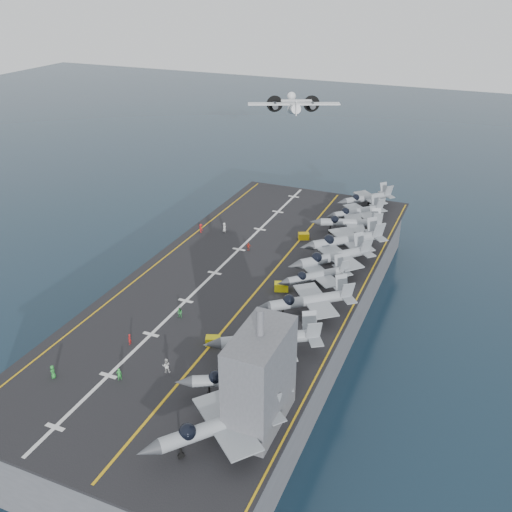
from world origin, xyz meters
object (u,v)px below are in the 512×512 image
at_px(fighter_jet_0, 219,424).
at_px(tow_cart_a, 213,341).
at_px(transport_plane, 294,109).
at_px(island_superstructure, 260,369).

bearing_deg(fighter_jet_0, tow_cart_a, 119.13).
relative_size(fighter_jet_0, transport_plane, 0.72).
xyz_separation_m(island_superstructure, fighter_jet_0, (-2.74, -4.88, -4.72)).
height_order(tow_cart_a, transport_plane, transport_plane).
height_order(fighter_jet_0, tow_cart_a, fighter_jet_0).
bearing_deg(tow_cart_a, transport_plane, 101.75).
xyz_separation_m(tow_cart_a, transport_plane, (-15.66, 75.27, 15.38)).
height_order(fighter_jet_0, transport_plane, transport_plane).
distance_m(island_superstructure, transport_plane, 91.28).
bearing_deg(fighter_jet_0, transport_plane, 105.11).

